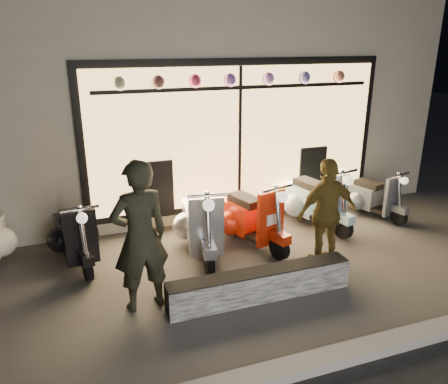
# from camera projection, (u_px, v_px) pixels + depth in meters

# --- Properties ---
(ground) EXTENTS (40.00, 40.00, 0.00)m
(ground) POSITION_uv_depth(u_px,v_px,m) (235.00, 275.00, 6.20)
(ground) COLOR #383533
(ground) RESTS_ON ground
(kerb) EXTENTS (40.00, 0.25, 0.12)m
(kerb) POSITION_uv_depth(u_px,v_px,m) (306.00, 365.00, 4.40)
(kerb) COLOR slate
(kerb) RESTS_ON ground
(shop_building) EXTENTS (10.20, 6.23, 4.20)m
(shop_building) POSITION_uv_depth(u_px,v_px,m) (158.00, 89.00, 9.94)
(shop_building) COLOR beige
(shop_building) RESTS_ON ground
(graffiti_barrier) EXTENTS (2.44, 0.28, 0.40)m
(graffiti_barrier) POSITION_uv_depth(u_px,v_px,m) (260.00, 285.00, 5.58)
(graffiti_barrier) COLOR black
(graffiti_barrier) RESTS_ON ground
(scooter_silver) EXTENTS (0.65, 1.59, 1.13)m
(scooter_silver) POSITION_uv_depth(u_px,v_px,m) (201.00, 222.00, 6.85)
(scooter_silver) COLOR black
(scooter_silver) RESTS_ON ground
(scooter_red) EXTENTS (0.77, 1.52, 1.09)m
(scooter_red) POSITION_uv_depth(u_px,v_px,m) (247.00, 216.00, 7.12)
(scooter_red) COLOR black
(scooter_red) RESTS_ON ground
(scooter_black) EXTENTS (0.61, 1.41, 1.00)m
(scooter_black) POSITION_uv_depth(u_px,v_px,m) (75.00, 234.00, 6.55)
(scooter_black) COLOR black
(scooter_black) RESTS_ON ground
(scooter_blue) EXTENTS (0.71, 1.55, 1.10)m
(scooter_blue) POSITION_uv_depth(u_px,v_px,m) (311.00, 199.00, 7.86)
(scooter_blue) COLOR black
(scooter_blue) RESTS_ON ground
(scooter_grey) EXTENTS (0.64, 1.27, 0.90)m
(scooter_grey) POSITION_uv_depth(u_px,v_px,m) (369.00, 196.00, 8.26)
(scooter_grey) COLOR black
(scooter_grey) RESTS_ON ground
(man) EXTENTS (0.76, 0.56, 1.90)m
(man) POSITION_uv_depth(u_px,v_px,m) (140.00, 237.00, 5.17)
(man) COLOR black
(man) RESTS_ON ground
(woman) EXTENTS (0.96, 0.43, 1.62)m
(woman) POSITION_uv_depth(u_px,v_px,m) (327.00, 213.00, 6.27)
(woman) COLOR brown
(woman) RESTS_ON ground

